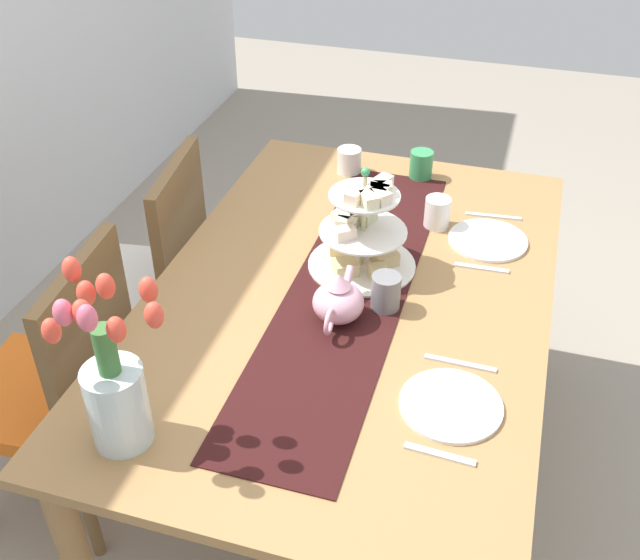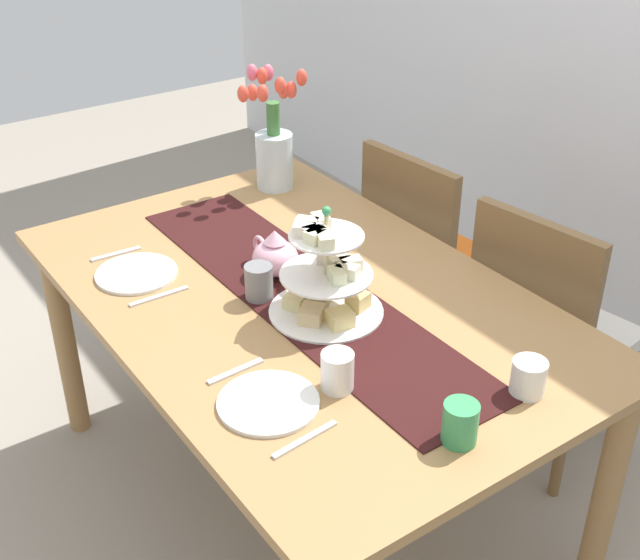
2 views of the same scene
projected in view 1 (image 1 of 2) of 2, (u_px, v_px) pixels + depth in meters
ground_plane at (345, 478)px, 2.47m from camera, size 8.00×8.00×0.00m
dining_table at (350, 320)px, 2.08m from camera, size 1.63×1.04×0.76m
chair_left at (62, 381)px, 2.11m from camera, size 0.45×0.45×0.91m
chair_right at (153, 272)px, 2.54m from camera, size 0.47×0.47×0.91m
table_runner at (349, 290)px, 2.02m from camera, size 1.34×0.31×0.00m
tiered_cake_stand at (363, 235)px, 2.05m from camera, size 0.30×0.30×0.30m
teapot at (338, 301)px, 1.88m from camera, size 0.24×0.13×0.14m
tulip_vase at (114, 386)px, 1.51m from camera, size 0.17×0.23×0.41m
cream_jug at (349, 161)px, 2.54m from camera, size 0.08×0.08×0.08m
dinner_plate_left at (451, 405)px, 1.67m from camera, size 0.23×0.23×0.01m
fork_left at (440, 454)px, 1.56m from camera, size 0.02×0.15×0.01m
knife_left at (460, 363)px, 1.78m from camera, size 0.02×0.17×0.01m
dinner_plate_right at (488, 240)px, 2.21m from camera, size 0.23×0.23×0.01m
fork_right at (482, 268)px, 2.10m from camera, size 0.02×0.15×0.01m
knife_right at (493, 216)px, 2.32m from camera, size 0.03×0.17×0.01m
mug_grey at (386, 292)px, 1.93m from camera, size 0.08×0.08×0.09m
mug_white_text at (437, 213)px, 2.25m from camera, size 0.08×0.08×0.09m
mug_orange at (421, 165)px, 2.50m from camera, size 0.08×0.08×0.09m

